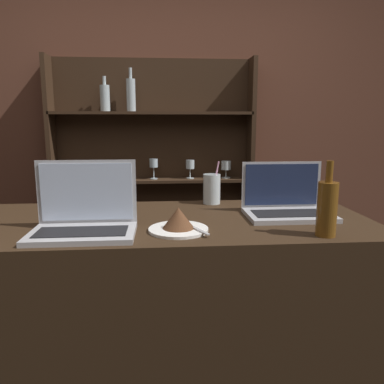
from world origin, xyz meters
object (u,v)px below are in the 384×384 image
Objects in this scene: wine_bottle_amber at (327,208)px; cake_plate at (178,222)px; laptop_far at (286,204)px; water_glass at (212,189)px; laptop_near at (84,217)px.

cake_plate is at bearing 168.76° from wine_bottle_amber.
wine_bottle_amber is at bearing -11.24° from cake_plate.
laptop_far is at bearing 22.95° from cake_plate.
water_glass reaches higher than cake_plate.
wine_bottle_amber reaches higher than laptop_far.
cake_plate is at bearing -157.05° from laptop_far.
water_glass is at bearing 41.05° from laptop_near.
laptop_far is at bearing -41.93° from water_glass.
cake_plate is (0.32, -0.00, -0.02)m from laptop_near.
water_glass is at bearing 138.07° from laptop_far.
cake_plate is 1.06× the size of water_glass.
cake_plate is 0.83× the size of wine_bottle_amber.
water_glass is at bearing 68.09° from cake_plate.
laptop_far is 1.61× the size of cake_plate.
water_glass is 0.78× the size of wine_bottle_amber.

